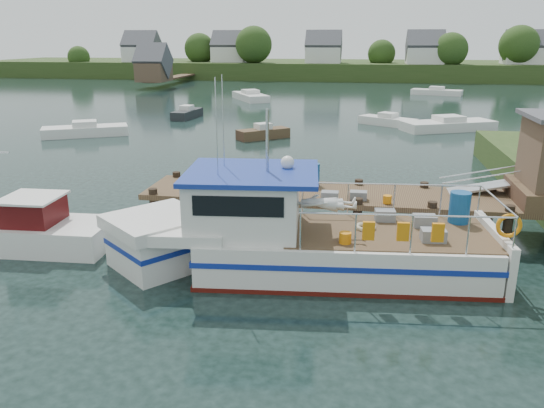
% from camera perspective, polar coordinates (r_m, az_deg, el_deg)
% --- Properties ---
extents(ground_plane, '(160.00, 160.00, 0.00)m').
position_cam_1_polar(ground_plane, '(20.43, 3.47, -2.38)').
color(ground_plane, black).
extents(far_shore, '(140.00, 42.55, 9.22)m').
position_cam_1_polar(far_shore, '(101.64, 8.66, 14.43)').
color(far_shore, '#30441C').
rests_on(far_shore, ground).
extents(dock, '(16.60, 3.00, 4.78)m').
position_cam_1_polar(dock, '(20.22, 22.28, 2.76)').
color(dock, '#503B26').
rests_on(dock, ground).
extents(lobster_boat, '(12.48, 4.54, 5.92)m').
position_cam_1_polar(lobster_boat, '(16.22, 2.45, -3.66)').
color(lobster_boat, silver).
rests_on(lobster_boat, ground).
extents(work_boat, '(7.29, 2.50, 3.83)m').
position_cam_1_polar(work_boat, '(20.26, -26.00, -2.53)').
color(work_boat, silver).
rests_on(work_boat, ground).
extents(moored_rowboat, '(3.77, 3.43, 1.11)m').
position_cam_1_polar(moored_rowboat, '(38.52, -0.96, 7.65)').
color(moored_rowboat, '#503B26').
rests_on(moored_rowboat, ground).
extents(moored_far, '(6.61, 3.81, 1.06)m').
position_cam_1_polar(moored_far, '(72.86, 17.29, 11.45)').
color(moored_far, silver).
rests_on(moored_far, ground).
extents(moored_a, '(6.30, 4.62, 1.11)m').
position_cam_1_polar(moored_a, '(42.03, -19.44, 7.49)').
color(moored_a, silver).
rests_on(moored_a, ground).
extents(moored_b, '(4.88, 3.97, 1.05)m').
position_cam_1_polar(moored_b, '(45.65, 12.34, 8.76)').
color(moored_b, silver).
rests_on(moored_b, ground).
extents(moored_c, '(7.67, 5.30, 1.15)m').
position_cam_1_polar(moored_c, '(44.35, 18.43, 8.08)').
color(moored_c, silver).
rests_on(moored_c, ground).
extents(moored_d, '(5.65, 7.43, 1.22)m').
position_cam_1_polar(moored_d, '(63.63, -2.34, 11.51)').
color(moored_d, silver).
rests_on(moored_d, ground).
extents(moored_e, '(1.86, 4.28, 1.15)m').
position_cam_1_polar(moored_e, '(49.48, -9.12, 9.61)').
color(moored_e, black).
rests_on(moored_e, ground).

